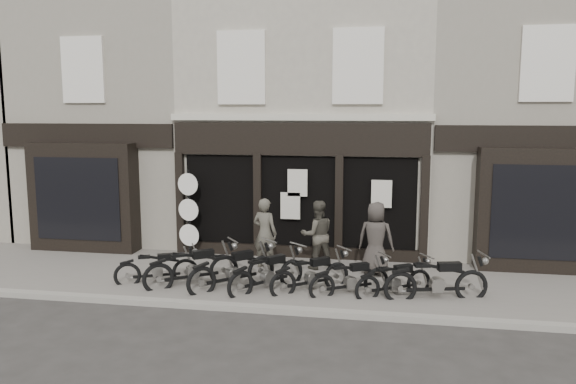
% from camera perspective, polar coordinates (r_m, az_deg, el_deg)
% --- Properties ---
extents(ground_plane, '(90.00, 90.00, 0.00)m').
position_cam_1_polar(ground_plane, '(13.31, -0.98, -10.26)').
color(ground_plane, '#2D2B28').
rests_on(ground_plane, ground).
extents(pavement, '(30.00, 4.20, 0.12)m').
position_cam_1_polar(pavement, '(14.13, -0.28, -8.89)').
color(pavement, '#6A645D').
rests_on(pavement, ground_plane).
extents(kerb, '(30.00, 0.25, 0.13)m').
position_cam_1_polar(kerb, '(12.13, -2.13, -11.81)').
color(kerb, gray).
rests_on(kerb, ground_plane).
extents(central_building, '(7.30, 6.22, 8.34)m').
position_cam_1_polar(central_building, '(18.49, 2.53, 7.81)').
color(central_building, '#ACA594').
rests_on(central_building, ground).
extents(neighbour_left, '(5.60, 6.73, 8.34)m').
position_cam_1_polar(neighbour_left, '(20.27, -15.75, 7.44)').
color(neighbour_left, gray).
rests_on(neighbour_left, ground).
extents(neighbour_right, '(5.60, 6.73, 8.34)m').
position_cam_1_polar(neighbour_right, '(18.70, 22.34, 7.09)').
color(neighbour_right, gray).
rests_on(neighbour_right, ground).
extents(motorcycle_0, '(1.87, 1.10, 0.96)m').
position_cam_1_polar(motorcycle_0, '(14.07, -13.08, -7.81)').
color(motorcycle_0, black).
rests_on(motorcycle_0, ground).
extents(motorcycle_1, '(2.03, 1.62, 1.12)m').
position_cam_1_polar(motorcycle_1, '(13.66, -9.62, -7.92)').
color(motorcycle_1, black).
rests_on(motorcycle_1, ground).
extents(motorcycle_2, '(1.84, 1.85, 1.12)m').
position_cam_1_polar(motorcycle_2, '(13.37, -5.58, -8.20)').
color(motorcycle_2, black).
rests_on(motorcycle_2, ground).
extents(motorcycle_3, '(1.61, 1.82, 1.05)m').
position_cam_1_polar(motorcycle_3, '(13.18, -2.09, -8.54)').
color(motorcycle_3, black).
rests_on(motorcycle_3, ground).
extents(motorcycle_4, '(1.78, 1.54, 1.02)m').
position_cam_1_polar(motorcycle_4, '(13.13, 2.38, -8.67)').
color(motorcycle_4, black).
rests_on(motorcycle_4, ground).
extents(motorcycle_5, '(1.81, 1.24, 0.96)m').
position_cam_1_polar(motorcycle_5, '(12.96, 6.38, -9.05)').
color(motorcycle_5, black).
rests_on(motorcycle_5, ground).
extents(motorcycle_6, '(1.76, 1.25, 0.94)m').
position_cam_1_polar(motorcycle_6, '(13.03, 10.78, -9.08)').
color(motorcycle_6, black).
rests_on(motorcycle_6, ground).
extents(motorcycle_7, '(2.31, 0.91, 1.12)m').
position_cam_1_polar(motorcycle_7, '(12.95, 14.94, -9.00)').
color(motorcycle_7, black).
rests_on(motorcycle_7, ground).
extents(man_left, '(0.77, 0.62, 1.86)m').
position_cam_1_polar(man_left, '(14.74, -2.37, -4.20)').
color(man_left, '#4E4A40').
rests_on(man_left, pavement).
extents(man_centre, '(1.06, 0.95, 1.80)m').
position_cam_1_polar(man_centre, '(14.69, 3.00, -4.35)').
color(man_centre, '#444037').
rests_on(man_centre, pavement).
extents(man_right, '(1.00, 0.74, 1.86)m').
position_cam_1_polar(man_right, '(14.31, 8.91, -4.66)').
color(man_right, '#3A3430').
rests_on(man_right, pavement).
extents(advert_sign_post, '(0.63, 0.40, 2.58)m').
position_cam_1_polar(advert_sign_post, '(16.12, -10.02, -2.48)').
color(advert_sign_post, black).
rests_on(advert_sign_post, ground).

